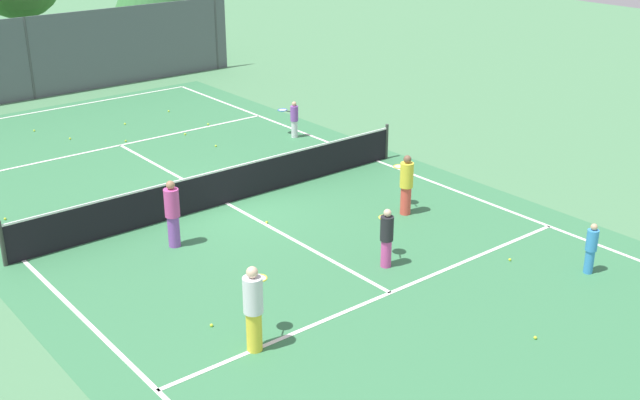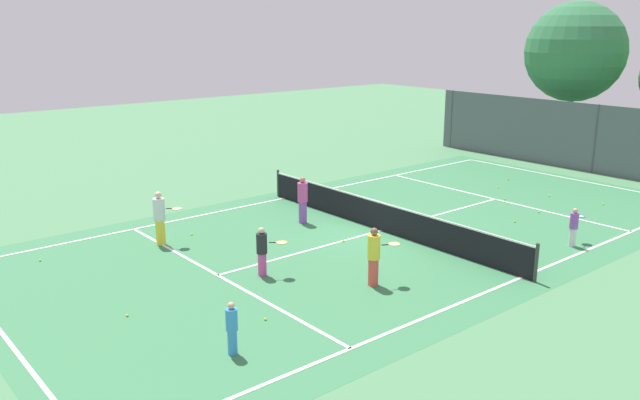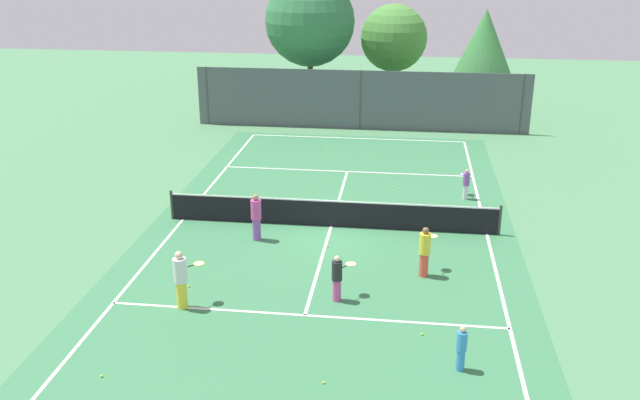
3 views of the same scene
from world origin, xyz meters
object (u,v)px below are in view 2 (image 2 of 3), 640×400
tennis_ball_6 (127,315)px  tennis_ball_8 (508,179)px  player_2 (374,256)px  tennis_ball_7 (515,222)px  tennis_ball_13 (549,196)px  tennis_ball_2 (192,234)px  tennis_ball_12 (539,212)px  player_3 (232,328)px  player_0 (574,226)px  tennis_ball_1 (577,217)px  tennis_ball_11 (498,187)px  tennis_ball_4 (505,199)px  player_1 (303,200)px  player_4 (263,251)px  tennis_ball_0 (265,319)px  tennis_ball_5 (603,204)px  tennis_ball_10 (343,241)px  tennis_ball_9 (40,260)px  player_5 (160,217)px  tennis_ball_3 (341,190)px

tennis_ball_6 → tennis_ball_8: bearing=97.5°
player_2 → tennis_ball_6: (-2.36, -5.92, -0.80)m
tennis_ball_7 → tennis_ball_13: size_ratio=1.00×
tennis_ball_2 → tennis_ball_12: (5.88, 11.23, 0.00)m
player_3 → tennis_ball_7: size_ratio=18.01×
player_0 → tennis_ball_1: 3.44m
tennis_ball_7 → tennis_ball_11: bearing=132.1°
tennis_ball_4 → player_1: bearing=-108.4°
player_4 → tennis_ball_0: bearing=-33.9°
player_3 → tennis_ball_4: (-3.76, 15.11, -0.58)m
player_2 → tennis_ball_5: size_ratio=24.39×
tennis_ball_2 → tennis_ball_8: (2.03, 14.87, 0.00)m
tennis_ball_10 → player_0: bearing=47.4°
player_2 → tennis_ball_9: bearing=-140.1°
tennis_ball_5 → tennis_ball_13: same height
player_1 → player_5: bearing=-102.2°
tennis_ball_2 → player_1: bearing=71.1°
player_2 → tennis_ball_6: player_2 is taller
tennis_ball_7 → tennis_ball_8: (-3.98, 5.38, 0.00)m
tennis_ball_4 → tennis_ball_12: bearing=-17.1°
player_4 → tennis_ball_9: 6.81m
tennis_ball_0 → tennis_ball_1: 13.58m
tennis_ball_4 → tennis_ball_10: same height
tennis_ball_2 → player_5: bearing=-80.2°
tennis_ball_13 → tennis_ball_10: bearing=-96.1°
tennis_ball_12 → tennis_ball_5: bearing=71.5°
player_2 → tennis_ball_4: bearing=106.2°
tennis_ball_3 → tennis_ball_9: 12.48m
player_5 → tennis_ball_10: size_ratio=26.18×
tennis_ball_4 → tennis_ball_7: bearing=-48.8°
player_4 → tennis_ball_8: bearing=99.1°
player_4 → tennis_ball_12: size_ratio=21.24×
tennis_ball_0 → tennis_ball_11: 15.64m
tennis_ball_7 → tennis_ball_12: (-0.13, 1.75, 0.00)m
player_0 → tennis_ball_12: size_ratio=18.80×
tennis_ball_0 → tennis_ball_10: size_ratio=1.00×
player_3 → tennis_ball_2: size_ratio=18.01×
player_0 → player_5: bearing=-130.3°
player_5 → tennis_ball_2: 1.49m
player_1 → tennis_ball_9: bearing=-103.0°
tennis_ball_11 → tennis_ball_12: same height
tennis_ball_5 → tennis_ball_8: same height
player_4 → tennis_ball_12: (1.42, 11.46, -0.69)m
tennis_ball_0 → tennis_ball_5: 15.96m
player_5 → tennis_ball_8: (1.82, 16.06, -0.86)m
tennis_ball_3 → tennis_ball_12: (7.24, 3.44, 0.00)m
player_1 → tennis_ball_1: 9.98m
tennis_ball_1 → tennis_ball_5: same height
tennis_ball_9 → tennis_ball_11: same height
tennis_ball_11 → tennis_ball_0: bearing=-74.4°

